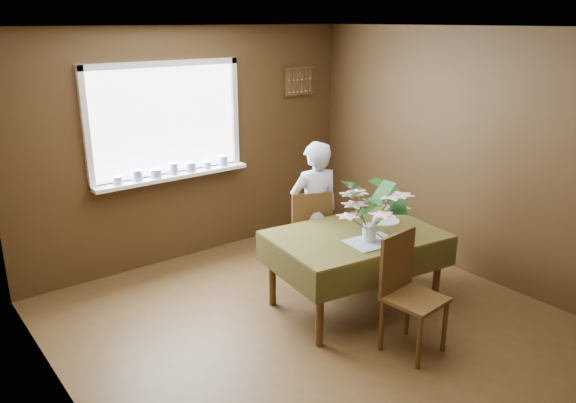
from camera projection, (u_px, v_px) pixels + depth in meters
floor at (327, 334)px, 4.78m from camera, size 4.50×4.50×0.00m
ceiling at (335, 28)px, 4.00m from camera, size 4.50×4.50×0.00m
wall_back at (192, 146)px, 6.08m from camera, size 4.00×0.00×4.00m
wall_left at (72, 258)px, 3.23m from camera, size 0.00×4.50×4.50m
wall_right at (482, 158)px, 5.55m from camera, size 0.00×4.50×4.50m
window_assembly at (169, 141)px, 5.84m from camera, size 1.72×0.20×1.22m
spoon_rack at (299, 81)px, 6.71m from camera, size 0.44×0.05×0.33m
dining_table at (356, 242)px, 5.06m from camera, size 1.62×1.21×0.73m
chair_far at (309, 231)px, 5.68m from camera, size 0.53×0.53×0.95m
chair_near at (407, 288)px, 4.45m from camera, size 0.45×0.45×0.97m
seated_woman at (315, 212)px, 5.60m from camera, size 0.59×0.46×1.44m
flower_bouquet at (371, 204)px, 4.75m from camera, size 0.60×0.60×0.52m
side_plate at (385, 221)px, 5.32m from camera, size 0.30×0.30×0.01m
table_knife at (383, 238)px, 4.90m from camera, size 0.10×0.24×0.00m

